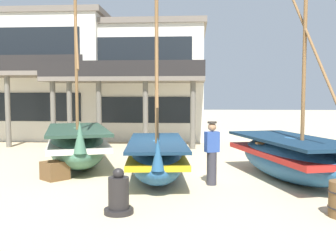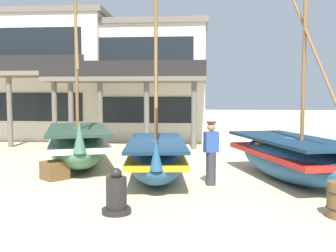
# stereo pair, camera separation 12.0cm
# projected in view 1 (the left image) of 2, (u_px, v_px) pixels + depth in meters

# --- Properties ---
(ground_plane) EXTENTS (120.00, 120.00, 0.00)m
(ground_plane) POSITION_uv_depth(u_px,v_px,m) (166.00, 176.00, 11.32)
(ground_plane) COLOR #CCB78E
(fishing_boat_near_left) EXTENTS (2.06, 4.85, 6.52)m
(fishing_boat_near_left) POSITION_uv_depth(u_px,v_px,m) (157.00, 157.00, 10.89)
(fishing_boat_near_left) COLOR #23517A
(fishing_boat_near_left) RESTS_ON ground
(fishing_boat_centre_large) EXTENTS (3.45, 5.52, 6.63)m
(fishing_boat_centre_large) POSITION_uv_depth(u_px,v_px,m) (77.00, 145.00, 12.88)
(fishing_boat_centre_large) COLOR #427056
(fishing_boat_centre_large) RESTS_ON ground
(fishing_boat_far_right) EXTENTS (3.05, 5.15, 6.45)m
(fishing_boat_far_right) POSITION_uv_depth(u_px,v_px,m) (290.00, 156.00, 10.69)
(fishing_boat_far_right) COLOR #23517A
(fishing_boat_far_right) RESTS_ON ground
(fisherman_by_hull) EXTENTS (0.42, 0.34, 1.68)m
(fisherman_by_hull) POSITION_uv_depth(u_px,v_px,m) (212.00, 154.00, 10.05)
(fisherman_by_hull) COLOR #33333D
(fisherman_by_hull) RESTS_ON ground
(capstan_winch) EXTENTS (0.59, 0.59, 0.92)m
(capstan_winch) POSITION_uv_depth(u_px,v_px,m) (119.00, 196.00, 7.60)
(capstan_winch) COLOR black
(capstan_winch) RESTS_ON ground
(cargo_crate) EXTENTS (0.87, 0.87, 0.52)m
(cargo_crate) POSITION_uv_depth(u_px,v_px,m) (55.00, 170.00, 10.76)
(cargo_crate) COLOR brown
(cargo_crate) RESTS_ON ground
(harbor_building_main) EXTENTS (7.77, 9.98, 6.37)m
(harbor_building_main) POSITION_uv_depth(u_px,v_px,m) (140.00, 83.00, 22.96)
(harbor_building_main) COLOR silver
(harbor_building_main) RESTS_ON ground
(harbor_building_annex) EXTENTS (10.61, 7.73, 6.92)m
(harbor_building_annex) POSITION_uv_depth(u_px,v_px,m) (21.00, 77.00, 22.16)
(harbor_building_annex) COLOR silver
(harbor_building_annex) RESTS_ON ground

